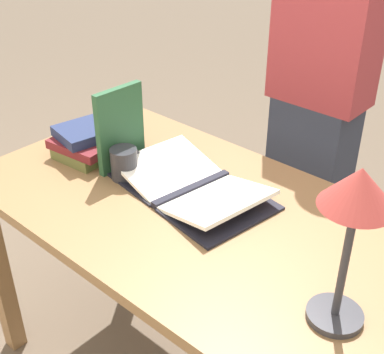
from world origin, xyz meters
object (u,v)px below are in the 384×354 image
Objects in this scene: open_book at (192,187)px; person_reader at (319,93)px; book_standing_upright at (120,129)px; reading_lamp at (355,207)px; coffee_mug at (125,163)px; book_stack_tall at (95,138)px.

open_book is 0.72m from person_reader.
book_standing_upright is 0.15× the size of person_reader.
book_standing_upright is at bearing -9.07° from reading_lamp.
person_reader is at bearing -57.10° from reading_lamp.
person_reader is at bearing -105.91° from coffee_mug.
book_standing_upright is (-0.15, 0.01, 0.09)m from book_stack_tall.
open_book is 0.30m from book_standing_upright.
book_stack_tall is (0.42, 0.03, 0.03)m from open_book.
book_standing_upright is at bearing 176.61° from book_stack_tall.
reading_lamp is at bearing 173.07° from book_standing_upright.
book_standing_upright reaches higher than open_book.
book_standing_upright is (0.27, 0.04, 0.12)m from open_book.
book_stack_tall is at bearing 12.16° from open_book.
coffee_mug is at bearing 28.54° from open_book.
reading_lamp reaches higher than open_book.
reading_lamp is 0.84m from coffee_mug.
coffee_mug is (0.21, 0.08, 0.03)m from open_book.
coffee_mug is 0.82m from person_reader.
person_reader reaches higher than reading_lamp.
book_stack_tall and coffee_mug have the same top height.
open_book is at bearing -176.33° from book_stack_tall.
book_stack_tall is 0.21m from coffee_mug.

